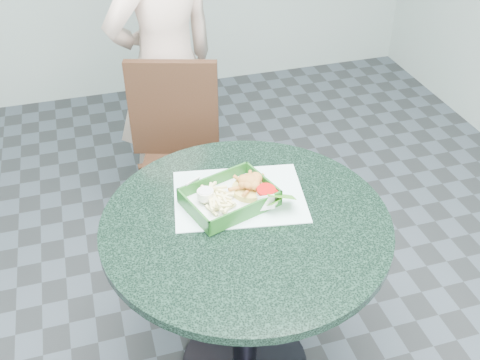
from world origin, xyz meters
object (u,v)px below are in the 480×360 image
object	(u,v)px
cafe_table	(246,261)
crab_sandwich	(253,193)
diner_person	(165,56)
dining_chair	(180,152)
food_basket	(229,205)
sauce_ramekin	(206,194)

from	to	relation	value
cafe_table	crab_sandwich	bearing A→B (deg)	59.01
cafe_table	diner_person	distance (m)	1.14
cafe_table	dining_chair	xyz separation A→B (m)	(-0.06, 0.80, -0.05)
food_basket	diner_person	bearing A→B (deg)	91.23
cafe_table	diner_person	xyz separation A→B (m)	(-0.05, 1.10, 0.28)
dining_chair	diner_person	distance (m)	0.45
cafe_table	food_basket	world-z (taller)	food_basket
sauce_ramekin	crab_sandwich	bearing A→B (deg)	-13.79
dining_chair	sauce_ramekin	distance (m)	0.72
cafe_table	sauce_ramekin	size ratio (longest dim) A/B	17.13
diner_person	cafe_table	bearing A→B (deg)	68.47
dining_chair	food_basket	xyz separation A→B (m)	(0.03, -0.71, 0.24)
crab_sandwich	sauce_ramekin	world-z (taller)	crab_sandwich
food_basket	dining_chair	bearing A→B (deg)	92.80
dining_chair	sauce_ramekin	size ratio (longest dim) A/B	17.02
diner_person	crab_sandwich	distance (m)	1.02
cafe_table	diner_person	world-z (taller)	diner_person
cafe_table	food_basket	distance (m)	0.21
cafe_table	crab_sandwich	distance (m)	0.24
crab_sandwich	cafe_table	bearing A→B (deg)	-120.99
diner_person	food_basket	distance (m)	1.02
diner_person	food_basket	xyz separation A→B (m)	(0.02, -1.01, -0.10)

